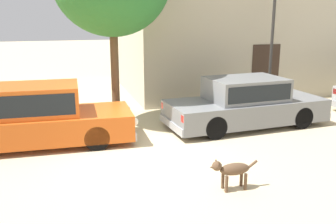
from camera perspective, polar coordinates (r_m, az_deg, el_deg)
ground_plane at (r=8.84m, az=-3.96°, el=-6.29°), size 80.00×80.00×0.00m
parked_sedan_nearest at (r=9.74m, az=-19.27°, el=-0.54°), size 4.75×1.87×1.51m
parked_sedan_second at (r=11.01m, az=11.69°, el=1.44°), size 4.82×2.06×1.41m
stray_dog_spotted at (r=7.06m, az=9.63°, el=-8.63°), size 0.96×0.24×0.62m
street_lamp at (r=13.22m, az=15.57°, el=11.46°), size 0.22×0.22×3.98m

